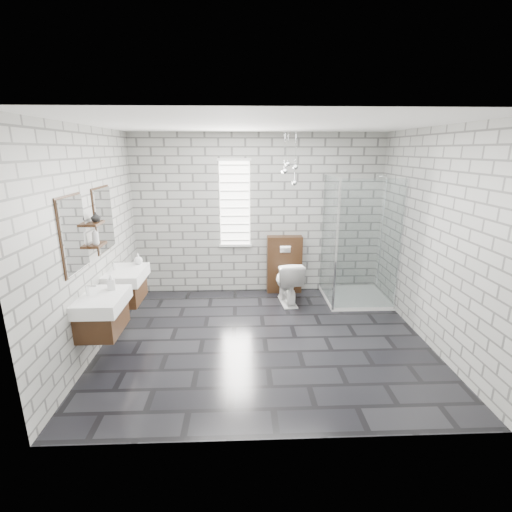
{
  "coord_description": "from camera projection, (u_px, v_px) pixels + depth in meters",
  "views": [
    {
      "loc": [
        -0.29,
        -4.44,
        2.42
      ],
      "look_at": [
        -0.1,
        0.35,
        1.04
      ],
      "focal_mm": 26.0,
      "sensor_mm": 36.0,
      "label": 1
    }
  ],
  "objects": [
    {
      "name": "floor",
      "position": [
        265.0,
        339.0,
        4.95
      ],
      "size": [
        4.2,
        3.6,
        0.02
      ],
      "primitive_type": "cube",
      "color": "black",
      "rests_on": "ground"
    },
    {
      "name": "ceiling",
      "position": [
        266.0,
        123.0,
        4.2
      ],
      "size": [
        4.2,
        3.6,
        0.02
      ],
      "primitive_type": "cube",
      "color": "white",
      "rests_on": "wall_back"
    },
    {
      "name": "wall_back",
      "position": [
        258.0,
        215.0,
        6.31
      ],
      "size": [
        4.2,
        0.02,
        2.7
      ],
      "primitive_type": "cube",
      "color": "#A2A39D",
      "rests_on": "floor"
    },
    {
      "name": "wall_front",
      "position": [
        280.0,
        295.0,
        2.83
      ],
      "size": [
        4.2,
        0.02,
        2.7
      ],
      "primitive_type": "cube",
      "color": "#A2A39D",
      "rests_on": "floor"
    },
    {
      "name": "wall_left",
      "position": [
        92.0,
        241.0,
        4.49
      ],
      "size": [
        0.02,
        3.6,
        2.7
      ],
      "primitive_type": "cube",
      "color": "#A2A39D",
      "rests_on": "floor"
    },
    {
      "name": "wall_right",
      "position": [
        433.0,
        238.0,
        4.65
      ],
      "size": [
        0.02,
        3.6,
        2.7
      ],
      "primitive_type": "cube",
      "color": "#A2A39D",
      "rests_on": "floor"
    },
    {
      "name": "vanity_left",
      "position": [
        99.0,
        303.0,
        4.17
      ],
      "size": [
        0.47,
        0.7,
        1.57
      ],
      "color": "#3B2312",
      "rests_on": "wall_left"
    },
    {
      "name": "vanity_right",
      "position": [
        124.0,
        277.0,
        5.05
      ],
      "size": [
        0.47,
        0.7,
        1.57
      ],
      "color": "#3B2312",
      "rests_on": "wall_left"
    },
    {
      "name": "shelf_lower",
      "position": [
        97.0,
        245.0,
        4.45
      ],
      "size": [
        0.14,
        0.3,
        0.03
      ],
      "primitive_type": "cube",
      "color": "#3B2312",
      "rests_on": "wall_left"
    },
    {
      "name": "shelf_upper",
      "position": [
        95.0,
        224.0,
        4.38
      ],
      "size": [
        0.14,
        0.3,
        0.03
      ],
      "primitive_type": "cube",
      "color": "#3B2312",
      "rests_on": "wall_left"
    },
    {
      "name": "window",
      "position": [
        235.0,
        204.0,
        6.21
      ],
      "size": [
        0.56,
        0.05,
        1.48
      ],
      "color": "white",
      "rests_on": "wall_back"
    },
    {
      "name": "cistern_panel",
      "position": [
        284.0,
        264.0,
        6.45
      ],
      "size": [
        0.6,
        0.2,
        1.0
      ],
      "primitive_type": "cube",
      "color": "#3B2312",
      "rests_on": "floor"
    },
    {
      "name": "flush_plate",
      "position": [
        285.0,
        249.0,
        6.27
      ],
      "size": [
        0.18,
        0.01,
        0.12
      ],
      "primitive_type": "cube",
      "color": "silver",
      "rests_on": "cistern_panel"
    },
    {
      "name": "shower_enclosure",
      "position": [
        353.0,
        273.0,
        6.0
      ],
      "size": [
        1.0,
        1.0,
        2.03
      ],
      "color": "white",
      "rests_on": "floor"
    },
    {
      "name": "pendant_cluster",
      "position": [
        289.0,
        171.0,
        5.68
      ],
      "size": [
        0.27,
        0.22,
        0.81
      ],
      "color": "silver",
      "rests_on": "ceiling"
    },
    {
      "name": "toilet",
      "position": [
        288.0,
        282.0,
        6.02
      ],
      "size": [
        0.47,
        0.74,
        0.71
      ],
      "primitive_type": "imported",
      "rotation": [
        0.0,
        0.0,
        3.25
      ],
      "color": "white",
      "rests_on": "floor"
    },
    {
      "name": "soap_bottle_a",
      "position": [
        111.0,
        282.0,
        4.3
      ],
      "size": [
        0.11,
        0.11,
        0.19
      ],
      "primitive_type": "imported",
      "rotation": [
        0.0,
        0.0,
        0.31
      ],
      "color": "#B2B2B2",
      "rests_on": "vanity_left"
    },
    {
      "name": "soap_bottle_b",
      "position": [
        138.0,
        259.0,
        5.27
      ],
      "size": [
        0.15,
        0.15,
        0.15
      ],
      "primitive_type": "imported",
      "rotation": [
        0.0,
        0.0,
        0.27
      ],
      "color": "#B2B2B2",
      "rests_on": "vanity_right"
    },
    {
      "name": "soap_bottle_c",
      "position": [
        95.0,
        236.0,
        4.37
      ],
      "size": [
        0.09,
        0.09,
        0.21
      ],
      "primitive_type": "imported",
      "rotation": [
        0.0,
        0.0,
        -0.11
      ],
      "color": "#B2B2B2",
      "rests_on": "shelf_lower"
    },
    {
      "name": "vase",
      "position": [
        96.0,
        217.0,
        4.39
      ],
      "size": [
        0.12,
        0.12,
        0.12
      ],
      "primitive_type": "imported",
      "rotation": [
        0.0,
        0.0,
        -0.08
      ],
      "color": "#B2B2B2",
      "rests_on": "shelf_upper"
    }
  ]
}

